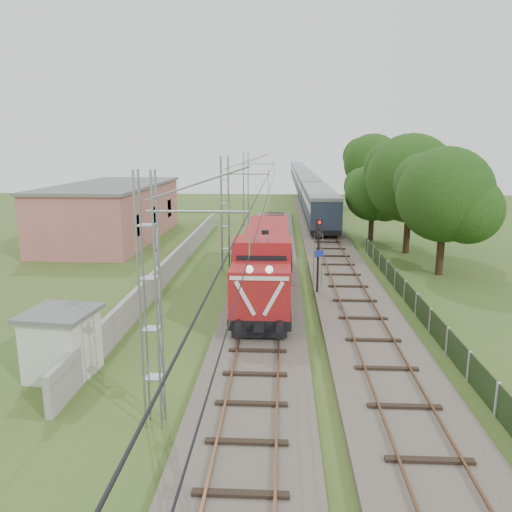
# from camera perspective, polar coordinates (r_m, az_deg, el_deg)

# --- Properties ---
(ground) EXTENTS (140.00, 140.00, 0.00)m
(ground) POSITION_cam_1_polar(r_m,az_deg,el_deg) (23.83, 0.54, -8.83)
(ground) COLOR #355921
(ground) RESTS_ON ground
(track_main) EXTENTS (4.20, 70.00, 0.45)m
(track_main) POSITION_cam_1_polar(r_m,az_deg,el_deg) (30.40, 1.11, -3.72)
(track_main) COLOR #6B6054
(track_main) RESTS_ON ground
(track_side) EXTENTS (4.20, 80.00, 0.45)m
(track_side) POSITION_cam_1_polar(r_m,az_deg,el_deg) (43.22, 8.33, 1.02)
(track_side) COLOR #6B6054
(track_side) RESTS_ON ground
(catenary) EXTENTS (3.31, 70.00, 8.00)m
(catenary) POSITION_cam_1_polar(r_m,az_deg,el_deg) (34.71, -3.47, 4.81)
(catenary) COLOR gray
(catenary) RESTS_ON ground
(boundary_wall) EXTENTS (0.25, 40.00, 1.50)m
(boundary_wall) POSITION_cam_1_polar(r_m,az_deg,el_deg) (35.87, -9.05, -0.43)
(boundary_wall) COLOR #9E9E99
(boundary_wall) RESTS_ON ground
(station_building) EXTENTS (8.40, 20.40, 5.22)m
(station_building) POSITION_cam_1_polar(r_m,az_deg,el_deg) (49.23, -15.98, 4.95)
(station_building) COLOR #B36460
(station_building) RESTS_ON ground
(fence) EXTENTS (0.12, 32.00, 1.20)m
(fence) POSITION_cam_1_polar(r_m,az_deg,el_deg) (27.37, 17.88, -5.28)
(fence) COLOR black
(fence) RESTS_ON ground
(locomotive) EXTENTS (2.82, 16.11, 4.09)m
(locomotive) POSITION_cam_1_polar(r_m,az_deg,el_deg) (29.19, 1.08, -0.45)
(locomotive) COLOR black
(locomotive) RESTS_ON ground
(coach_rake) EXTENTS (2.95, 110.34, 3.41)m
(coach_rake) POSITION_cam_1_polar(r_m,az_deg,el_deg) (100.60, 5.36, 8.87)
(coach_rake) COLOR black
(coach_rake) RESTS_ON ground
(signal_post) EXTENTS (0.50, 0.40, 4.68)m
(signal_post) POSITION_cam_1_polar(r_m,az_deg,el_deg) (28.75, 7.17, 1.46)
(signal_post) COLOR black
(signal_post) RESTS_ON ground
(relay_hut) EXTENTS (2.79, 2.79, 2.60)m
(relay_hut) POSITION_cam_1_polar(r_m,az_deg,el_deg) (20.66, -21.32, -9.24)
(relay_hut) COLOR silver
(relay_hut) RESTS_ON ground
(tree_a) EXTENTS (6.69, 6.37, 8.67)m
(tree_a) POSITION_cam_1_polar(r_m,az_deg,el_deg) (35.74, 20.91, 6.44)
(tree_a) COLOR #3A2817
(tree_a) RESTS_ON ground
(tree_b) EXTENTS (7.47, 7.12, 9.69)m
(tree_b) POSITION_cam_1_polar(r_m,az_deg,el_deg) (42.29, 17.37, 8.36)
(tree_b) COLOR #3A2817
(tree_b) RESTS_ON ground
(tree_c) EXTENTS (5.42, 5.16, 7.03)m
(tree_c) POSITION_cam_1_polar(r_m,az_deg,el_deg) (47.47, 13.29, 6.96)
(tree_c) COLOR #3A2817
(tree_c) RESTS_ON ground
(tree_d) EXTENTS (7.95, 7.57, 10.30)m
(tree_d) POSITION_cam_1_polar(r_m,az_deg,el_deg) (68.72, 13.25, 10.27)
(tree_d) COLOR #3A2817
(tree_d) RESTS_ON ground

